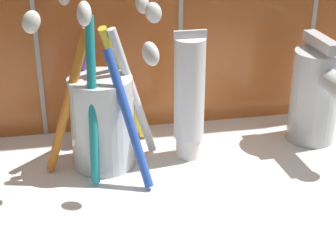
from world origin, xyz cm
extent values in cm
cube|color=white|center=(0.00, 0.00, 1.00)|extent=(64.83, 37.86, 2.00)
cylinder|color=silver|center=(-8.35, 10.15, 6.92)|extent=(6.63, 6.63, 9.84)
cylinder|color=white|center=(-4.91, 11.01, 9.57)|extent=(5.16, 2.22, 14.60)
ellipsoid|color=white|center=(-2.56, 11.65, 17.80)|extent=(2.51, 1.85, 2.59)
cylinder|color=yellow|center=(-5.61, 13.10, 9.56)|extent=(5.59, 5.62, 14.68)
ellipsoid|color=white|center=(-3.12, 15.61, 17.73)|extent=(2.63, 2.64, 2.69)
cylinder|color=purple|center=(-10.12, 13.65, 10.08)|extent=(3.06, 6.19, 15.65)
cylinder|color=orange|center=(-11.67, 9.56, 9.73)|extent=(5.66, 1.38, 14.94)
ellipsoid|color=white|center=(-14.38, 9.33, 18.11)|extent=(2.39, 1.49, 2.61)
cylinder|color=teal|center=(-9.33, 7.49, 10.48)|extent=(1.55, 4.34, 16.34)
ellipsoid|color=white|center=(-9.62, 5.61, 19.64)|extent=(1.61, 2.28, 2.50)
cylinder|color=blue|center=(-5.98, 6.38, 8.85)|extent=(4.37, 5.91, 13.25)
ellipsoid|color=white|center=(-4.15, 3.65, 16.30)|extent=(2.44, 2.75, 2.70)
cylinder|color=white|center=(0.90, 10.15, 3.21)|extent=(2.76, 2.76, 2.42)
cylinder|color=white|center=(0.90, 10.15, 9.94)|extent=(3.24, 3.24, 11.03)
cube|color=silver|center=(0.90, 10.15, 15.86)|extent=(3.41, 0.36, 0.80)
cylinder|color=silver|center=(15.79, 11.56, 7.34)|extent=(5.50, 5.50, 10.68)
cylinder|color=silver|center=(16.05, 7.83, 10.33)|extent=(2.99, 7.63, 2.48)
cube|color=silver|center=(15.79, 11.56, 13.68)|extent=(1.81, 6.08, 1.20)
camera|label=1|loc=(-11.32, -42.76, 32.32)|focal=60.00mm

